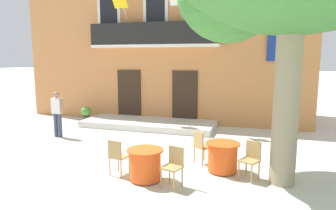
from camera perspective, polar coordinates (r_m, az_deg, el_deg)
name	(u,v)px	position (r m, az deg, el deg)	size (l,w,h in m)	color
ground_plane	(127,158)	(9.11, -7.54, -9.73)	(120.00, 120.00, 0.00)	beige
building_facade	(170,39)	(15.50, 0.31, 12.07)	(13.00, 5.09, 7.50)	#CC844C
entrance_step_platform	(149,124)	(12.95, -3.59, -3.47)	(5.49, 2.01, 0.25)	silver
cafe_table_near_tree	(223,157)	(8.04, 10.03, -9.39)	(0.86, 0.86, 0.76)	#EA561E
cafe_chair_near_tree_0	(251,158)	(7.69, 15.05, -9.36)	(0.54, 0.54, 0.91)	tan
cafe_chair_near_tree_1	(201,145)	(8.49, 6.16, -7.36)	(0.56, 0.56, 0.91)	tan
cafe_table_middle	(145,164)	(7.42, -4.23, -10.86)	(0.86, 0.86, 0.76)	#EA561E
cafe_chair_middle_0	(117,155)	(7.73, -9.31, -9.06)	(0.47, 0.47, 0.91)	tan
cafe_chair_middle_1	(174,164)	(7.02, 1.04, -10.83)	(0.50, 0.50, 0.91)	tan
ground_planter_left	(86,113)	(14.44, -14.87, -1.46)	(0.46, 0.46, 0.67)	#47423D
pedestrian_near_entrance	(57,111)	(11.85, -19.76, -1.13)	(0.53, 0.23, 1.66)	#384260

